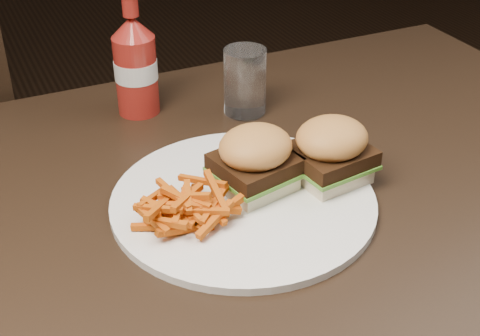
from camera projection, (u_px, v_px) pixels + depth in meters
name	position (u px, v px, depth m)	size (l,w,h in m)	color
dining_table	(257.00, 196.00, 0.92)	(1.20, 0.80, 0.04)	black
plate	(243.00, 201.00, 0.86)	(0.34, 0.34, 0.01)	white
sandwich_half_a	(255.00, 181.00, 0.88)	(0.09, 0.08, 0.02)	#F6EEC3
sandwich_half_b	(329.00, 171.00, 0.89)	(0.09, 0.08, 0.02)	#F8DFBB
fries_pile	(185.00, 205.00, 0.81)	(0.11, 0.11, 0.04)	#C27312
ketchup_bottle	(137.00, 77.00, 1.06)	(0.07, 0.07, 0.13)	maroon
tumbler	(245.00, 81.00, 1.05)	(0.07, 0.07, 0.11)	white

